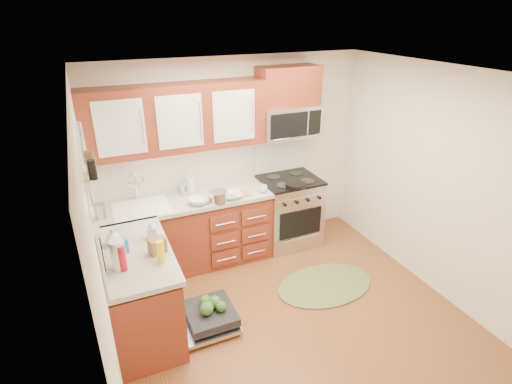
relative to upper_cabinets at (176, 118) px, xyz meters
name	(u,v)px	position (x,y,z in m)	size (l,w,h in m)	color
floor	(294,320)	(0.73, -1.57, -1.88)	(3.50, 3.50, 0.00)	brown
ceiling	(306,77)	(0.73, -1.57, 0.62)	(3.50, 3.50, 0.00)	white
wall_back	(233,157)	(0.73, 0.18, -0.62)	(3.50, 0.04, 2.50)	silver
wall_front	(453,351)	(0.73, -3.33, -0.62)	(3.50, 0.04, 2.50)	silver
wall_left	(99,259)	(-1.02, -1.57, -0.62)	(0.04, 3.50, 2.50)	silver
wall_right	(441,185)	(2.48, -1.57, -0.62)	(0.04, 3.50, 2.50)	silver
base_cabinet_back	(188,235)	(0.00, -0.12, -1.45)	(2.05, 0.60, 0.85)	#5D2315
base_cabinet_left	(141,294)	(-0.72, -1.05, -1.45)	(0.60, 1.25, 0.85)	#5D2315
countertop_back	(186,201)	(0.00, -0.14, -0.97)	(2.07, 0.64, 0.05)	#BDB6AD
countertop_left	(136,254)	(-0.71, -1.05, -0.97)	(0.64, 1.27, 0.05)	#BDB6AD
backsplash_back	(178,169)	(0.00, 0.16, -0.67)	(2.05, 0.02, 0.57)	beige
backsplash_left	(97,231)	(-1.01, -1.05, -0.67)	(0.02, 1.25, 0.57)	beige
upper_cabinets	(176,118)	(0.00, 0.00, 0.00)	(2.05, 0.35, 0.75)	#5D2315
cabinet_over_mw	(288,86)	(1.41, 0.00, 0.26)	(0.76, 0.35, 0.47)	#5D2315
range	(289,211)	(1.41, -0.15, -1.40)	(0.76, 0.64, 0.95)	silver
microwave	(288,121)	(1.41, -0.02, -0.18)	(0.76, 0.38, 0.40)	silver
sink	(142,217)	(-0.52, -0.16, -1.07)	(0.62, 0.50, 0.26)	white
dishwasher	(207,318)	(-0.13, -1.27, -1.77)	(0.70, 0.60, 0.20)	silver
window	(91,198)	(-1.01, -1.07, -0.32)	(0.03, 1.05, 1.05)	white
window_blind	(87,160)	(-0.98, -1.07, 0.00)	(0.02, 0.96, 0.40)	white
shelf_upper	(87,178)	(-0.99, -1.92, 0.17)	(0.04, 0.40, 0.03)	white
shelf_lower	(95,221)	(-0.99, -1.92, -0.12)	(0.04, 0.40, 0.03)	white
rug	(325,285)	(1.34, -1.21, -1.86)	(1.19, 0.77, 0.02)	olive
skillet	(296,185)	(1.35, -0.40, -0.90)	(0.26, 0.26, 0.05)	black
stock_pot	(218,197)	(0.34, -0.35, -0.89)	(0.22, 0.22, 0.13)	silver
cutting_board	(240,194)	(0.63, -0.29, -0.94)	(0.27, 0.17, 0.02)	#9F7548
canister	(185,189)	(0.02, -0.02, -0.87)	(0.10, 0.10, 0.16)	silver
paper_towel_roll	(118,255)	(-0.88, -1.26, -0.81)	(0.13, 0.13, 0.27)	white
mustard_bottle	(161,252)	(-0.53, -1.32, -0.84)	(0.07, 0.07, 0.22)	yellow
red_bottle	(122,258)	(-0.85, -1.31, -0.83)	(0.06, 0.06, 0.24)	#B00E20
wooden_box	(157,246)	(-0.52, -1.16, -0.88)	(0.15, 0.11, 0.15)	brown
blue_carton	(123,247)	(-0.82, -1.04, -0.88)	(0.09, 0.05, 0.14)	teal
bowl_a	(231,196)	(0.51, -0.32, -0.92)	(0.26, 0.26, 0.06)	#999999
bowl_b	(199,201)	(0.11, -0.32, -0.91)	(0.24, 0.24, 0.08)	#999999
cup	(263,189)	(0.93, -0.32, -0.91)	(0.11, 0.11, 0.09)	#999999
soap_bottle_a	(190,183)	(0.10, 0.01, -0.82)	(0.10, 0.10, 0.27)	#999999
soap_bottle_b	(152,230)	(-0.52, -0.88, -0.85)	(0.09, 0.09, 0.20)	#999999
soap_bottle_c	(113,237)	(-0.89, -0.85, -0.86)	(0.14, 0.14, 0.17)	#999999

